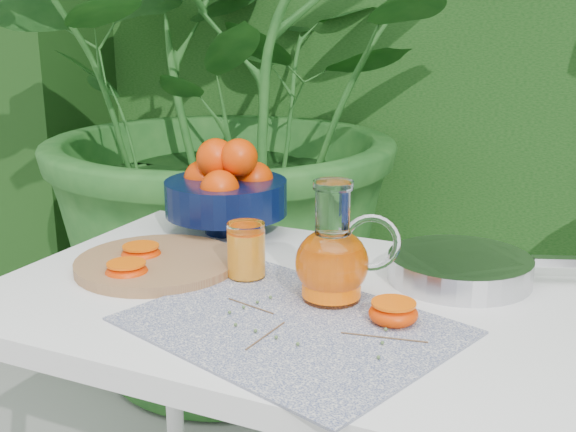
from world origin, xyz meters
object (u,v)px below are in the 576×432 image
at_px(cutting_board, 157,263).
at_px(fruit_bowl, 226,189).
at_px(juice_pitcher, 333,259).
at_px(white_table, 283,334).
at_px(saute_pan, 462,267).

height_order(cutting_board, fruit_bowl, fruit_bowl).
distance_m(fruit_bowl, juice_pitcher, 0.45).
distance_m(cutting_board, fruit_bowl, 0.28).
bearing_deg(juice_pitcher, cutting_board, 178.51).
height_order(white_table, juice_pitcher, juice_pitcher).
xyz_separation_m(cutting_board, juice_pitcher, (0.36, -0.01, 0.06)).
bearing_deg(white_table, cutting_board, 179.45).
distance_m(fruit_bowl, saute_pan, 0.54).
height_order(white_table, saute_pan, saute_pan).
xyz_separation_m(white_table, cutting_board, (-0.26, 0.00, 0.09)).
bearing_deg(saute_pan, juice_pitcher, -132.90).
xyz_separation_m(white_table, saute_pan, (0.27, 0.18, 0.11)).
relative_size(white_table, saute_pan, 2.13).
height_order(cutting_board, saute_pan, saute_pan).
bearing_deg(white_table, fruit_bowl, 134.67).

